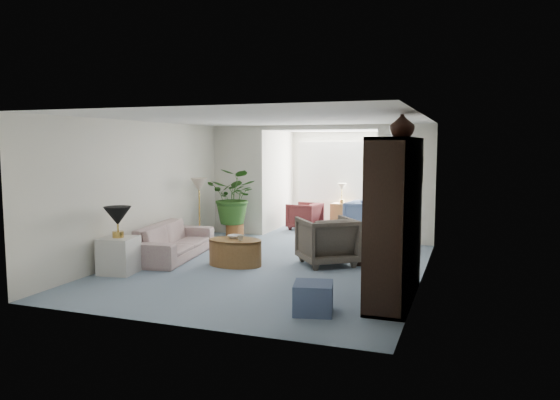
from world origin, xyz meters
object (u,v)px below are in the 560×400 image
at_px(sofa, 174,241).
at_px(wingback_chair, 327,241).
at_px(ottoman, 313,298).
at_px(sunroom_chair_blue, 366,217).
at_px(side_table_dark, 370,247).
at_px(coffee_bowl, 235,237).
at_px(end_table, 119,255).
at_px(coffee_table, 235,252).
at_px(sunroom_table, 342,215).
at_px(table_lamp, 118,216).
at_px(entertainment_cabinet, 395,219).
at_px(cabinet_urn, 402,125).
at_px(sunroom_chair_maroon, 305,216).
at_px(framed_picture, 420,170).
at_px(floor_lamp, 199,185).
at_px(plant_pot, 235,231).
at_px(coffee_cup, 241,238).

distance_m(sofa, wingback_chair, 2.83).
xyz_separation_m(ottoman, sunroom_chair_blue, (-0.52, 6.15, 0.19)).
bearing_deg(side_table_dark, coffee_bowl, -160.44).
height_order(end_table, coffee_table, end_table).
bearing_deg(sunroom_table, side_table_dark, -70.01).
bearing_deg(ottoman, wingback_chair, 101.35).
height_order(table_lamp, sunroom_chair_blue, table_lamp).
xyz_separation_m(coffee_table, entertainment_cabinet, (2.85, -1.05, 0.86)).
bearing_deg(table_lamp, side_table_dark, 29.08).
height_order(table_lamp, cabinet_urn, cabinet_urn).
relative_size(ottoman, sunroom_chair_maroon, 0.65).
bearing_deg(framed_picture, cabinet_urn, -118.79).
xyz_separation_m(floor_lamp, coffee_table, (1.51, -1.51, -1.02)).
bearing_deg(sunroom_table, coffee_table, -98.63).
bearing_deg(end_table, sunroom_table, 69.38).
distance_m(table_lamp, floor_lamp, 2.70).
distance_m(floor_lamp, coffee_table, 2.37).
height_order(entertainment_cabinet, sunroom_chair_blue, entertainment_cabinet).
bearing_deg(plant_pot, sunroom_chair_maroon, 56.90).
relative_size(plant_pot, sunroom_table, 0.67).
relative_size(wingback_chair, cabinet_urn, 2.51).
xyz_separation_m(cabinet_urn, plant_pot, (-3.97, 2.96, -2.19)).
bearing_deg(ottoman, table_lamp, 165.96).
relative_size(table_lamp, coffee_cup, 4.13).
bearing_deg(plant_pot, ottoman, -55.00).
distance_m(end_table, coffee_cup, 2.00).
bearing_deg(plant_pot, sunroom_chair_blue, 33.00).
bearing_deg(coffee_bowl, sunroom_table, 80.60).
relative_size(end_table, sunroom_chair_blue, 0.71).
distance_m(coffee_bowl, coffee_cup, 0.28).
height_order(coffee_table, sunroom_chair_blue, sunroom_chair_blue).
bearing_deg(side_table_dark, coffee_cup, -153.93).
distance_m(plant_pot, sunroom_chair_maroon, 2.02).
bearing_deg(floor_lamp, sunroom_chair_blue, 40.77).
xyz_separation_m(coffee_cup, sunroom_chair_blue, (1.34, 4.19, -0.12)).
bearing_deg(side_table_dark, sunroom_chair_maroon, 124.34).
distance_m(table_lamp, sunroom_chair_blue, 6.09).
bearing_deg(sunroom_table, sunroom_chair_maroon, -135.00).
bearing_deg(table_lamp, wingback_chair, 30.37).
distance_m(ottoman, sunroom_chair_blue, 6.17).
height_order(end_table, entertainment_cabinet, entertainment_cabinet).
xyz_separation_m(side_table_dark, sunroom_chair_maroon, (-2.19, 3.20, 0.03)).
bearing_deg(table_lamp, coffee_bowl, 40.65).
bearing_deg(sunroom_chair_maroon, ottoman, 27.68).
bearing_deg(sunroom_chair_blue, plant_pot, 132.50).
relative_size(side_table_dark, ottoman, 1.27).
bearing_deg(coffee_table, wingback_chair, 21.82).
relative_size(table_lamp, sunroom_chair_blue, 0.53).
distance_m(entertainment_cabinet, sunroom_table, 6.32).
bearing_deg(framed_picture, sunroom_chair_maroon, 126.19).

